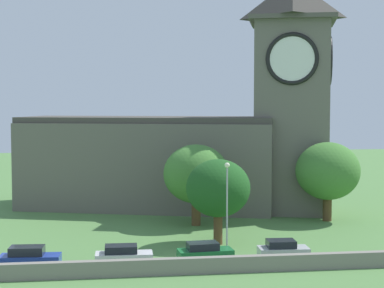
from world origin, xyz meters
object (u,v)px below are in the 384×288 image
Objects in this scene: car_white at (123,255)px; tree_riverside_west at (218,188)px; car_blue at (29,258)px; streetlamp_west_mid at (227,194)px; car_silver at (283,250)px; church at (197,139)px; car_green at (205,252)px; tree_churchyard at (196,174)px; tree_by_tower at (328,171)px.

tree_riverside_west is at bearing 36.73° from car_white.
car_blue is 16.85m from streetlamp_west_mid.
streetlamp_west_mid reaches higher than car_silver.
church reaches higher than car_green.
car_white is at bearing -117.28° from tree_churchyard.
car_white is at bearing -163.86° from streetlamp_west_mid.
car_white is 0.53× the size of tree_by_tower.
tree_by_tower is at bearing 44.53° from car_green.
car_white is (7.23, 0.27, -0.09)m from car_blue.
car_white is 0.53× the size of tree_churchyard.
streetlamp_west_mid is at bearing -89.14° from tree_riverside_west.
streetlamp_west_mid is (8.84, 2.56, 4.33)m from car_white.
tree_by_tower is at bearing 44.50° from streetlamp_west_mid.
streetlamp_west_mid is (-0.77, -23.33, -3.37)m from church.
car_blue reaches higher than car_white.
car_green is 1.09× the size of car_silver.
tree_by_tower reaches higher than car_silver.
tree_churchyard is at bearing 93.60° from streetlamp_west_mid.
tree_churchyard is at bearing 62.72° from car_white.
car_blue is (-16.84, -26.16, -7.60)m from church.
car_blue is 20.28m from car_silver.
church is 28.67m from car_white.
church is at bearing 57.23° from car_blue.
car_white is at bearing -177.23° from car_green.
church is 4.52× the size of tree_by_tower.
tree_churchyard is (8.02, 15.55, 4.58)m from car_white.
tree_churchyard is (15.25, 15.82, 4.49)m from car_blue.
streetlamp_west_mid is at bearing -86.40° from tree_churchyard.
car_green is at bearing -96.77° from church.
church is at bearing 143.03° from tree_by_tower.
car_silver is 19.15m from tree_by_tower.
car_blue is at bearing -178.78° from car_silver.
car_white is 28.14m from tree_by_tower.
tree_riverside_west is at bearing -85.19° from tree_churchyard.
car_white is 10.17m from streetlamp_west_mid.
car_blue is at bearing -170.03° from streetlamp_west_mid.
church is 4.56× the size of tree_churchyard.
church is at bearing 69.64° from car_white.
car_green is 0.58× the size of streetlamp_west_mid.
streetlamp_west_mid reaches higher than car_green.
car_blue is at bearing -177.89° from car_white.
streetlamp_west_mid is (-4.21, 2.39, 4.33)m from car_silver.
car_blue is 1.04× the size of car_green.
tree_riverside_west is at bearing -92.46° from church.
tree_churchyard is at bearing 108.11° from car_silver.
church is at bearing 81.26° from tree_churchyard.
car_silver is (20.28, 0.43, -0.10)m from car_blue.
tree_by_tower is at bearing 2.15° from tree_churchyard.
streetlamp_west_mid is 0.92× the size of tree_churchyard.
church is 8.55× the size of car_green.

